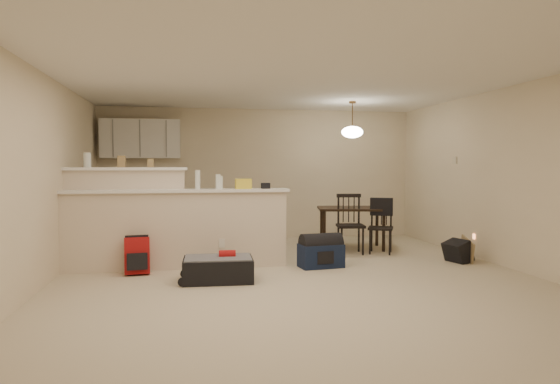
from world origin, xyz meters
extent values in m
plane|color=#C2B495|center=(0.00, 0.00, 0.00)|extent=(7.00, 7.00, 0.00)
plane|color=white|center=(0.00, 0.00, 2.50)|extent=(7.00, 7.00, 0.00)
cube|color=beige|center=(0.00, 3.50, 1.25)|extent=(6.00, 0.02, 2.50)
cube|color=beige|center=(0.00, -3.50, 1.25)|extent=(6.00, 0.02, 2.50)
cube|color=beige|center=(-3.00, 0.00, 1.25)|extent=(0.02, 7.00, 2.50)
cube|color=beige|center=(3.00, 0.00, 1.25)|extent=(0.02, 7.00, 2.50)
cube|color=beige|center=(-1.50, 0.90, 0.53)|extent=(3.00, 0.28, 1.05)
cube|color=white|center=(-1.50, 0.90, 1.07)|extent=(3.08, 0.38, 0.04)
cube|color=beige|center=(-2.20, 1.12, 0.68)|extent=(1.60, 0.24, 1.35)
cube|color=white|center=(-2.20, 1.12, 1.37)|extent=(1.68, 0.34, 0.04)
cube|color=white|center=(-2.20, 3.32, 1.90)|extent=(1.40, 0.34, 0.70)
cube|color=white|center=(-2.00, 3.19, 0.45)|extent=(1.80, 0.60, 0.90)
cube|color=beige|center=(2.98, 1.55, 1.50)|extent=(0.02, 0.12, 0.12)
cylinder|color=silver|center=(-2.70, 1.12, 1.49)|extent=(0.10, 0.10, 0.20)
cube|color=#95794D|center=(-2.25, 1.12, 1.47)|extent=(0.10, 0.07, 0.16)
cube|color=#95794D|center=(-1.86, 1.12, 1.45)|extent=(0.08, 0.06, 0.12)
cylinder|color=silver|center=(-1.22, 0.90, 1.22)|extent=(0.07, 0.07, 0.26)
cylinder|color=silver|center=(-0.90, 0.90, 1.18)|extent=(0.06, 0.06, 0.18)
cube|color=#95794D|center=(-0.59, 0.90, 1.16)|extent=(0.22, 0.18, 0.14)
cube|color=#95794D|center=(-0.27, 0.90, 1.13)|extent=(0.12, 0.10, 0.08)
cylinder|color=silver|center=(-0.94, 0.90, 1.19)|extent=(0.06, 0.06, 0.20)
cube|color=black|center=(1.38, 2.05, 0.69)|extent=(1.25, 0.95, 0.04)
cylinder|color=black|center=(0.84, 1.85, 0.33)|extent=(0.05, 0.05, 0.67)
cylinder|color=black|center=(1.81, 1.67, 0.33)|extent=(0.05, 0.05, 0.67)
cylinder|color=black|center=(0.96, 2.44, 0.33)|extent=(0.05, 0.05, 0.67)
cylinder|color=black|center=(1.92, 2.26, 0.33)|extent=(0.05, 0.05, 0.67)
cylinder|color=brown|center=(1.38, 2.05, 2.25)|extent=(0.02, 0.02, 0.50)
cylinder|color=brown|center=(1.38, 2.05, 2.48)|extent=(0.12, 0.12, 0.03)
ellipsoid|color=white|center=(1.38, 2.05, 1.98)|extent=(0.36, 0.36, 0.20)
cube|color=black|center=(-0.99, 0.02, 0.14)|extent=(0.86, 0.58, 0.28)
cube|color=#A11213|center=(-2.01, 0.61, 0.24)|extent=(0.34, 0.23, 0.47)
cube|color=#121D38|center=(0.46, 0.61, 0.16)|extent=(0.63, 0.40, 0.32)
cube|color=black|center=(2.53, 0.61, 0.15)|extent=(0.33, 0.40, 0.31)
cube|color=#95794D|center=(2.68, 0.61, 0.17)|extent=(0.09, 0.45, 0.34)
camera|label=1|loc=(-1.30, -6.06, 1.41)|focal=32.00mm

